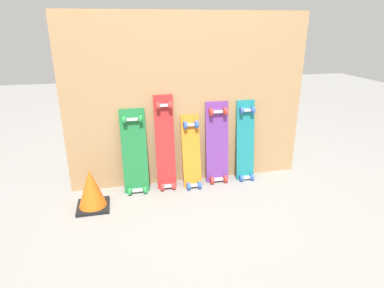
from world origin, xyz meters
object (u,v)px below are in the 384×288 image
at_px(skateboard_red, 165,146).
at_px(traffic_cone, 91,189).
at_px(skateboard_purple, 217,146).
at_px(skateboard_orange, 192,155).
at_px(skateboard_teal, 245,144).
at_px(skateboard_green, 135,155).

distance_m(skateboard_red, traffic_cone, 0.73).
bearing_deg(skateboard_purple, traffic_cone, -167.01).
distance_m(skateboard_orange, traffic_cone, 0.92).
relative_size(skateboard_orange, skateboard_teal, 0.87).
bearing_deg(skateboard_red, skateboard_teal, 0.70).
bearing_deg(traffic_cone, skateboard_green, 32.82).
height_order(skateboard_green, skateboard_orange, skateboard_green).
bearing_deg(traffic_cone, skateboard_purple, 12.99).
xyz_separation_m(skateboard_orange, skateboard_teal, (0.53, 0.03, 0.05)).
relative_size(skateboard_purple, traffic_cone, 2.40).
height_order(skateboard_green, skateboard_teal, skateboard_teal).
bearing_deg(traffic_cone, skateboard_red, 20.98).
height_order(skateboard_green, skateboard_red, skateboard_red).
relative_size(skateboard_green, skateboard_orange, 1.12).
bearing_deg(skateboard_green, skateboard_orange, -1.74).
xyz_separation_m(skateboard_purple, skateboard_teal, (0.28, -0.01, -0.00)).
bearing_deg(traffic_cone, skateboard_teal, 10.30).
bearing_deg(skateboard_orange, skateboard_green, 178.26).
relative_size(skateboard_red, skateboard_purple, 1.10).
bearing_deg(skateboard_red, skateboard_green, -178.28).
xyz_separation_m(skateboard_red, skateboard_teal, (0.77, 0.01, -0.05)).
xyz_separation_m(skateboard_red, skateboard_purple, (0.49, 0.01, -0.04)).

